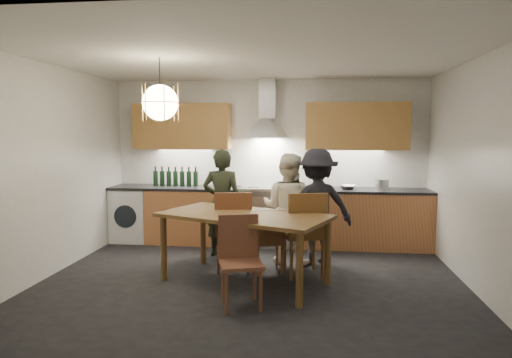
# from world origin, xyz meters

# --- Properties ---
(ground) EXTENTS (5.00, 5.00, 0.00)m
(ground) POSITION_xyz_m (0.00, 0.00, 0.00)
(ground) COLOR black
(ground) RESTS_ON ground
(room_shell) EXTENTS (5.02, 4.52, 2.61)m
(room_shell) POSITION_xyz_m (0.00, 0.00, 1.71)
(room_shell) COLOR white
(room_shell) RESTS_ON ground
(counter_run) EXTENTS (5.00, 0.62, 0.90)m
(counter_run) POSITION_xyz_m (0.02, 1.95, 0.45)
(counter_run) COLOR #D68952
(counter_run) RESTS_ON ground
(range_stove) EXTENTS (0.90, 0.60, 0.92)m
(range_stove) POSITION_xyz_m (0.00, 1.94, 0.44)
(range_stove) COLOR silver
(range_stove) RESTS_ON ground
(wall_fixtures) EXTENTS (4.30, 0.54, 1.10)m
(wall_fixtures) POSITION_xyz_m (0.00, 2.07, 1.87)
(wall_fixtures) COLOR tan
(wall_fixtures) RESTS_ON ground
(pendant_lamp) EXTENTS (0.43, 0.43, 0.70)m
(pendant_lamp) POSITION_xyz_m (-1.00, -0.10, 2.10)
(pendant_lamp) COLOR black
(pendant_lamp) RESTS_ON ground
(dining_table) EXTENTS (2.17, 1.64, 0.82)m
(dining_table) POSITION_xyz_m (-0.08, 0.09, 0.73)
(dining_table) COLOR brown
(dining_table) RESTS_ON ground
(chair_back_left) EXTENTS (0.54, 0.54, 1.03)m
(chair_back_left) POSITION_xyz_m (-0.28, 0.50, 0.59)
(chair_back_left) COLOR brown
(chair_back_left) RESTS_ON ground
(chair_back_mid) EXTENTS (0.46, 0.46, 0.83)m
(chair_back_mid) POSITION_xyz_m (0.18, 0.44, 0.47)
(chair_back_mid) COLOR brown
(chair_back_mid) RESTS_ON ground
(chair_back_right) EXTENTS (0.58, 0.58, 1.05)m
(chair_back_right) POSITION_xyz_m (0.63, 0.37, 0.60)
(chair_back_right) COLOR brown
(chair_back_right) RESTS_ON ground
(chair_front) EXTENTS (0.52, 0.52, 0.92)m
(chair_front) POSITION_xyz_m (-0.03, -0.59, 0.53)
(chair_front) COLOR brown
(chair_front) RESTS_ON ground
(person_left) EXTENTS (0.56, 0.37, 1.53)m
(person_left) POSITION_xyz_m (-0.56, 1.21, 0.77)
(person_left) COLOR black
(person_left) RESTS_ON ground
(person_mid) EXTENTS (0.86, 0.75, 1.49)m
(person_mid) POSITION_xyz_m (0.38, 1.02, 0.74)
(person_mid) COLOR white
(person_mid) RESTS_ON ground
(person_right) EXTENTS (1.12, 0.83, 1.55)m
(person_right) POSITION_xyz_m (0.77, 1.01, 0.78)
(person_right) COLOR black
(person_right) RESTS_ON ground
(mixing_bowl) EXTENTS (0.34, 0.34, 0.06)m
(mixing_bowl) POSITION_xyz_m (1.25, 1.94, 0.93)
(mixing_bowl) COLOR #ACACAF
(mixing_bowl) RESTS_ON counter_run
(stock_pot) EXTENTS (0.27, 0.27, 0.15)m
(stock_pot) POSITION_xyz_m (1.76, 1.97, 0.97)
(stock_pot) COLOR #AFAFB2
(stock_pot) RESTS_ON counter_run
(wine_bottles) EXTENTS (0.74, 0.07, 0.31)m
(wine_bottles) POSITION_xyz_m (-1.48, 2.00, 1.06)
(wine_bottles) COLOR black
(wine_bottles) RESTS_ON counter_run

